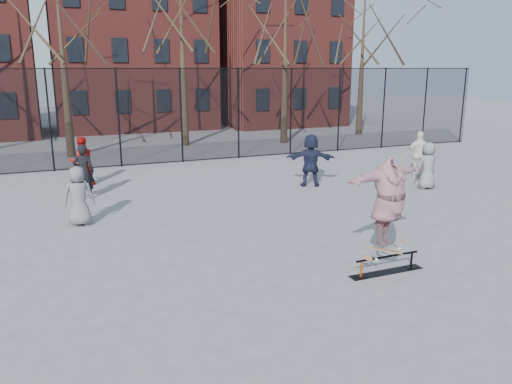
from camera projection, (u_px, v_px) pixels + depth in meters
name	position (u px, v px, depth m)	size (l,w,h in m)	color
ground	(292.00, 281.00, 9.57)	(100.00, 100.00, 0.00)	slate
skate_rail	(387.00, 266.00, 9.94)	(1.64, 0.25, 0.36)	black
skateboard	(385.00, 254.00, 9.85)	(0.85, 0.20, 0.10)	#A66B42
skater	(388.00, 208.00, 9.63)	(2.18, 0.59, 1.77)	#563483
bystander_grey	(79.00, 196.00, 12.81)	(0.76, 0.50, 1.56)	slate
bystander_black	(84.00, 172.00, 15.45)	(0.62, 0.41, 1.71)	black
bystander_red	(82.00, 161.00, 17.20)	(0.82, 0.64, 1.69)	#9E0F0D
bystander_white	(419.00, 154.00, 18.44)	(1.02, 0.42, 1.73)	silver
bystander_navy	(311.00, 160.00, 17.08)	(1.68, 0.54, 1.81)	#1B1E36
bystander_extra	(428.00, 166.00, 16.70)	(0.77, 0.50, 1.59)	slate
fence	(153.00, 116.00, 20.72)	(34.03, 0.07, 4.00)	black
rowhouses	(121.00, 34.00, 31.67)	(29.00, 7.00, 13.00)	maroon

